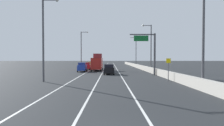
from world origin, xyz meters
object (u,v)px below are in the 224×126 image
object	(u,v)px
car_red_5	(87,66)
box_truck	(97,63)
lamp_post_left_mid	(82,48)
car_blue_0	(82,67)
overhead_sign_gantry	(151,49)
lamp_post_right_third	(135,50)
lamp_post_left_near	(45,34)
lamp_post_right_second	(150,45)
speed_advisory_sign	(168,68)
car_gray_1	(97,63)
car_silver_4	(92,64)
lamp_post_right_near	(201,26)
car_yellow_2	(91,65)
car_black_3	(109,69)

from	to	relation	value
car_red_5	box_truck	world-z (taller)	box_truck
lamp_post_left_mid	car_blue_0	xyz separation A→B (m)	(1.72, -10.98, -5.07)
overhead_sign_gantry	car_blue_0	size ratio (longest dim) A/B	1.66
lamp_post_right_third	lamp_post_left_near	world-z (taller)	same
box_truck	lamp_post_right_second	bearing A→B (deg)	-16.12
speed_advisory_sign	car_gray_1	bearing A→B (deg)	102.18
overhead_sign_gantry	car_silver_4	bearing A→B (deg)	112.61
car_red_5	lamp_post_left_near	bearing A→B (deg)	-95.19
car_blue_0	car_red_5	bearing A→B (deg)	88.08
lamp_post_right_near	lamp_post_left_near	size ratio (longest dim) A/B	1.00
car_red_5	car_yellow_2	bearing A→B (deg)	88.38
overhead_sign_gantry	car_yellow_2	distance (m)	26.78
box_truck	speed_advisory_sign	bearing A→B (deg)	-62.77
car_red_5	lamp_post_right_second	bearing A→B (deg)	-23.83
lamp_post_right_third	lamp_post_left_near	bearing A→B (deg)	-112.29
car_black_3	car_red_5	bearing A→B (deg)	113.36
speed_advisory_sign	car_silver_4	size ratio (longest dim) A/B	0.72
overhead_sign_gantry	speed_advisory_sign	bearing A→B (deg)	-87.14
lamp_post_right_near	lamp_post_left_mid	bearing A→B (deg)	115.71
lamp_post_right_second	car_blue_0	world-z (taller)	lamp_post_right_second
lamp_post_left_near	speed_advisory_sign	bearing A→B (deg)	1.73
car_blue_0	car_yellow_2	xyz separation A→B (m)	(0.44, 14.32, -0.04)
overhead_sign_gantry	car_black_3	distance (m)	8.68
car_blue_0	car_black_3	distance (m)	9.01
overhead_sign_gantry	car_red_5	distance (m)	20.84
speed_advisory_sign	lamp_post_left_near	bearing A→B (deg)	-178.27
lamp_post_right_near	lamp_post_right_second	distance (m)	24.18
overhead_sign_gantry	lamp_post_right_third	xyz separation A→B (m)	(1.73, 33.02, 1.39)
lamp_post_left_mid	car_black_3	distance (m)	19.95
speed_advisory_sign	car_yellow_2	xyz separation A→B (m)	(-13.61, 31.87, -0.76)
speed_advisory_sign	lamp_post_right_near	bearing A→B (deg)	-80.45
lamp_post_left_near	box_truck	distance (m)	22.71
lamp_post_right_near	car_blue_0	xyz separation A→B (m)	(-15.14, 24.04, -5.07)
speed_advisory_sign	car_red_5	bearing A→B (deg)	119.54
car_blue_0	box_truck	xyz separation A→B (m)	(3.12, 3.69, 0.89)
lamp_post_right_second	car_gray_1	xyz separation A→B (m)	(-15.46, 47.70, -5.12)
lamp_post_right_second	lamp_post_left_near	world-z (taller)	same
overhead_sign_gantry	lamp_post_left_near	bearing A→B (deg)	-149.16
lamp_post_left_near	car_blue_0	distance (m)	18.85
lamp_post_right_third	car_black_3	xyz separation A→B (m)	(-9.27, -30.98, -5.15)
lamp_post_right_near	car_silver_4	xyz separation A→B (m)	(-15.23, 48.21, -5.07)
lamp_post_right_near	car_red_5	size ratio (longest dim) A/B	2.55
car_blue_0	car_silver_4	world-z (taller)	car_silver_4
lamp_post_left_near	lamp_post_right_near	bearing A→B (deg)	-19.26
lamp_post_right_near	car_red_5	distance (m)	34.66
lamp_post_left_near	car_yellow_2	distance (m)	32.85
lamp_post_left_mid	lamp_post_right_near	bearing A→B (deg)	-64.29
overhead_sign_gantry	car_silver_4	size ratio (longest dim) A/B	1.80
car_black_3	car_silver_4	world-z (taller)	car_silver_4
car_yellow_2	lamp_post_right_third	bearing A→B (deg)	33.89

